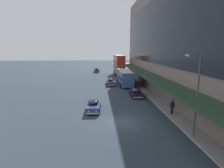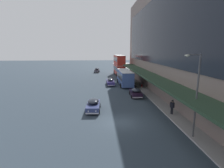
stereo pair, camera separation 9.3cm
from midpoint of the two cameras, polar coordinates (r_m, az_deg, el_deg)
ground at (r=20.62m, az=3.06°, el=-12.43°), size 240.00×240.00×0.00m
sidewalk_kerb at (r=24.48m, az=29.96°, el=-9.89°), size 10.00×180.00×0.15m
building_facade at (r=23.17m, az=32.47°, el=15.34°), size 9.20×80.00×21.27m
transit_bus_kerbside_front at (r=41.21m, az=4.27°, el=2.39°), size 2.91×9.71×3.45m
transit_bus_kerbside_rear at (r=57.22m, az=2.40°, el=6.39°), size 3.05×9.20×6.48m
sedan_trailing_near at (r=41.24m, az=-0.44°, el=0.80°), size 1.84×4.97×1.68m
sedan_lead_near at (r=31.47m, az=7.86°, el=-2.71°), size 2.14×4.54×1.53m
sedan_trailing_mid at (r=65.01m, az=-4.89°, el=4.55°), size 1.99×5.08×1.62m
sedan_second_near at (r=24.22m, az=-6.02°, el=-6.86°), size 2.00×4.35×1.58m
pedestrian_at_kerb at (r=23.59m, az=19.15°, el=-6.91°), size 0.44×0.49×1.86m
street_lamp at (r=17.42m, az=25.76°, el=-1.99°), size 1.50×0.28×7.77m
fire_hydrant at (r=38.64m, az=9.79°, el=-0.57°), size 0.20×0.40×0.70m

